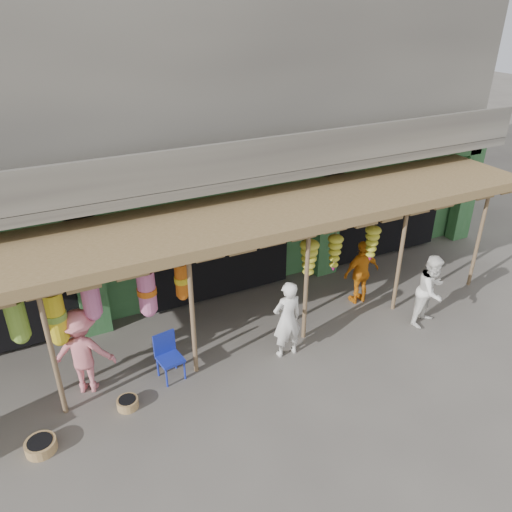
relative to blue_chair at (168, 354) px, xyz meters
name	(u,v)px	position (x,y,z in m)	size (l,w,h in m)	color
ground	(259,344)	(2.01, 0.09, -0.53)	(80.00, 80.00, 0.00)	#514C47
building	(175,137)	(2.01, 4.96, 2.84)	(16.40, 6.80, 7.00)	gray
awning	(235,223)	(1.86, 0.89, 2.04)	(14.00, 2.70, 2.79)	brown
blue_chair	(168,354)	(0.00, 0.00, 0.00)	(0.51, 0.52, 0.95)	#1A2AAB
basket_mid	(41,446)	(-2.47, -0.83, -0.43)	(0.51, 0.51, 0.20)	olive
basket_right	(128,403)	(-0.95, -0.50, -0.44)	(0.39, 0.39, 0.18)	brown
person_front	(287,319)	(2.39, -0.45, 0.34)	(0.63, 0.41, 1.73)	white
person_right	(431,290)	(5.82, -0.89, 0.32)	(0.83, 0.64, 1.70)	white
person_vendor	(361,272)	(4.98, 0.53, 0.28)	(0.95, 0.40, 1.62)	orange
person_shopper	(83,352)	(-1.49, 0.33, 0.34)	(1.13, 0.65, 1.74)	#DA737D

